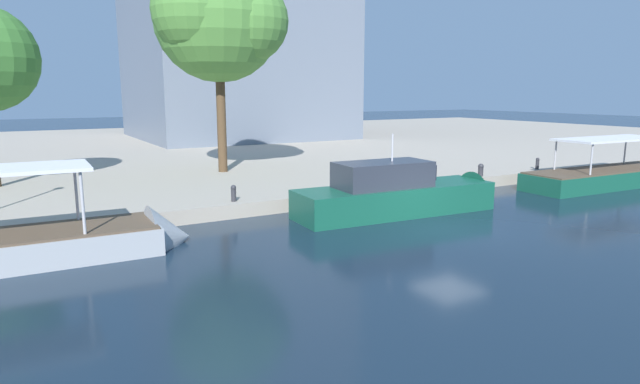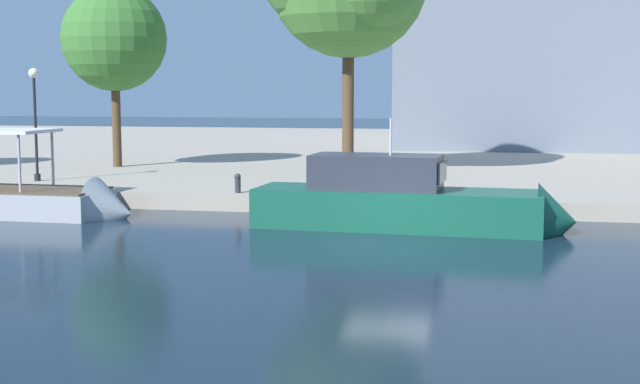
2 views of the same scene
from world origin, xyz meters
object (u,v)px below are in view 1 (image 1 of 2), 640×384
at_px(tree_0, 219,17).
at_px(tour_boat_2, 618,178).
at_px(mooring_bollard_1, 537,163).
at_px(mooring_bollard_2, 234,193).
at_px(motor_yacht_1, 405,198).
at_px(mooring_bollard_0, 481,170).
at_px(tour_boat_0, 15,254).

bearing_deg(tree_0, tour_boat_2, -31.66).
distance_m(mooring_bollard_1, mooring_bollard_2, 20.13).
distance_m(motor_yacht_1, mooring_bollard_0, 8.64).
distance_m(motor_yacht_1, tree_0, 15.56).
relative_size(mooring_bollard_1, tree_0, 0.06).
bearing_deg(tree_0, mooring_bollard_0, -35.69).
height_order(tour_boat_2, mooring_bollard_2, tour_boat_2).
bearing_deg(mooring_bollard_1, mooring_bollard_0, -177.84).
bearing_deg(motor_yacht_1, mooring_bollard_0, 24.53).
height_order(tour_boat_2, tree_0, tree_0).
bearing_deg(mooring_bollard_2, mooring_bollard_1, -0.23).
distance_m(tour_boat_0, mooring_bollard_1, 28.89).
bearing_deg(mooring_bollard_0, mooring_bollard_2, 178.95).
bearing_deg(mooring_bollard_0, motor_yacht_1, -158.89).
bearing_deg(tour_boat_2, motor_yacht_1, -179.05).
bearing_deg(mooring_bollard_0, tour_boat_0, -173.37).
relative_size(mooring_bollard_0, mooring_bollard_1, 0.98).
height_order(motor_yacht_1, mooring_bollard_0, motor_yacht_1).
height_order(mooring_bollard_1, tree_0, tree_0).
height_order(tour_boat_0, mooring_bollard_2, tour_boat_0).
height_order(tour_boat_2, mooring_bollard_0, tour_boat_2).
bearing_deg(mooring_bollard_2, tour_boat_0, -160.67).
xyz_separation_m(motor_yacht_1, mooring_bollard_2, (-6.94, 3.38, 0.35)).
bearing_deg(motor_yacht_1, tour_boat_2, 2.02).
bearing_deg(tour_boat_0, motor_yacht_1, -0.06).
xyz_separation_m(tour_boat_0, tree_0, (11.27, 11.59, 9.34)).
bearing_deg(mooring_bollard_0, tree_0, 144.31).
bearing_deg(motor_yacht_1, mooring_bollard_2, 157.42).
bearing_deg(tour_boat_0, mooring_bollard_0, 7.93).
height_order(mooring_bollard_1, mooring_bollard_2, mooring_bollard_1).
distance_m(tour_boat_0, mooring_bollard_2, 9.14).
bearing_deg(mooring_bollard_2, tour_boat_2, -9.43).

